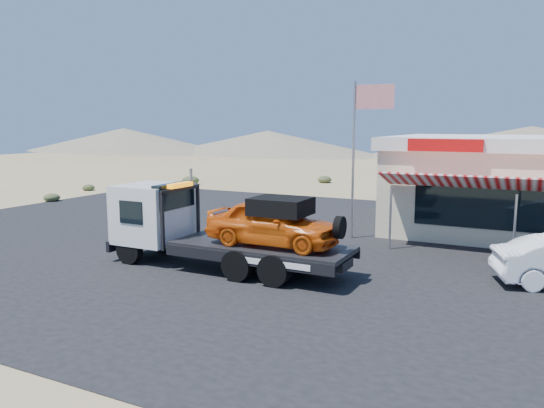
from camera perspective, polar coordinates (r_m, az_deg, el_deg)
name	(u,v)px	position (r m, az deg, el deg)	size (l,w,h in m)	color
ground	(184,250)	(19.15, -9.39, -4.87)	(120.00, 120.00, 0.00)	#927C53
asphalt_lot	(273,239)	(20.62, 0.07, -3.76)	(32.00, 24.00, 0.02)	black
tow_truck	(221,224)	(16.27, -5.55, -2.19)	(7.67, 2.28, 2.57)	black
jerky_store	(522,184)	(24.10, 25.33, 1.98)	(10.40, 9.97, 3.90)	beige
flagpole	(360,142)	(20.45, 9.40, 6.64)	(1.55, 0.10, 6.00)	#99999E
desert_scrub	(77,195)	(33.17, -20.24, 0.92)	(25.72, 30.84, 0.72)	#394425
distant_hills	(368,143)	(73.21, 10.32, 6.45)	(126.00, 48.00, 4.20)	#726B59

